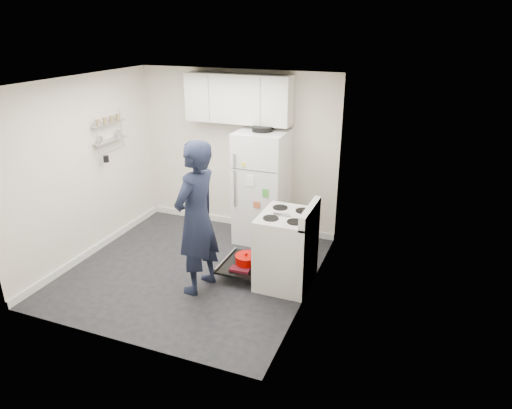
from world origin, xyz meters
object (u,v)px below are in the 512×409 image
at_px(electric_range, 285,250).
at_px(refrigerator, 262,187).
at_px(open_oven_door, 244,262).
at_px(person, 196,218).

xyz_separation_m(electric_range, refrigerator, (-0.72, 1.10, 0.38)).
distance_m(electric_range, open_oven_door, 0.62).
bearing_deg(electric_range, open_oven_door, -178.32).
relative_size(electric_range, refrigerator, 0.62).
xyz_separation_m(open_oven_door, refrigerator, (-0.17, 1.12, 0.66)).
distance_m(refrigerator, person, 1.63).
relative_size(open_oven_door, refrigerator, 0.40).
bearing_deg(open_oven_door, electric_range, 1.68).
bearing_deg(electric_range, refrigerator, 123.36).
bearing_deg(refrigerator, person, -98.48).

